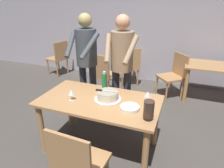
{
  "coord_description": "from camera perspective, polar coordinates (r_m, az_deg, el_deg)",
  "views": [
    {
      "loc": [
        0.92,
        -1.98,
        1.91
      ],
      "look_at": [
        0.1,
        0.19,
        0.9
      ],
      "focal_mm": 31.81,
      "sensor_mm": 36.0,
      "label": 1
    }
  ],
  "objects": [
    {
      "name": "main_dining_table",
      "position": [
        2.53,
        -3.59,
        -6.89
      ],
      "size": [
        1.5,
        0.82,
        0.75
      ],
      "color": "tan",
      "rests_on": "ground_plane"
    },
    {
      "name": "wine_glass_near",
      "position": [
        2.41,
        10.22,
        -2.95
      ],
      "size": [
        0.08,
        0.08,
        0.14
      ],
      "color": "silver",
      "rests_on": "main_dining_table"
    },
    {
      "name": "person_cutting_cake",
      "position": [
        2.86,
        2.83,
        6.47
      ],
      "size": [
        0.47,
        0.56,
        1.72
      ],
      "color": "#2D2D38",
      "rests_on": "ground_plane"
    },
    {
      "name": "background_chair_0",
      "position": [
        4.07,
        -2.21,
        3.06
      ],
      "size": [
        0.54,
        0.54,
        0.9
      ],
      "color": "tan",
      "rests_on": "ground_plane"
    },
    {
      "name": "person_standing_beside",
      "position": [
        3.11,
        -7.33,
        7.69
      ],
      "size": [
        0.47,
        0.55,
        1.72
      ],
      "color": "#2D2D38",
      "rests_on": "ground_plane"
    },
    {
      "name": "background_table",
      "position": [
        4.29,
        26.66,
        2.81
      ],
      "size": [
        1.0,
        0.7,
        0.74
      ],
      "color": "tan",
      "rests_on": "ground_plane"
    },
    {
      "name": "background_chair_2",
      "position": [
        4.59,
        5.01,
        5.38
      ],
      "size": [
        0.6,
        0.6,
        0.9
      ],
      "color": "tan",
      "rests_on": "ground_plane"
    },
    {
      "name": "water_bottle",
      "position": [
        2.73,
        -2.19,
        0.95
      ],
      "size": [
        0.07,
        0.07,
        0.25
      ],
      "color": "#1E6B38",
      "rests_on": "main_dining_table"
    },
    {
      "name": "cake_knife",
      "position": [
        2.44,
        -2.9,
        -1.89
      ],
      "size": [
        0.27,
        0.06,
        0.02
      ],
      "color": "silver",
      "rests_on": "cake_on_platter"
    },
    {
      "name": "cake_on_platter",
      "position": [
        2.45,
        -1.25,
        -3.42
      ],
      "size": [
        0.34,
        0.34,
        0.11
      ],
      "color": "silver",
      "rests_on": "main_dining_table"
    },
    {
      "name": "hurricane_lamp",
      "position": [
        2.08,
        10.51,
        -7.37
      ],
      "size": [
        0.11,
        0.11,
        0.21
      ],
      "color": "black",
      "rests_on": "main_dining_table"
    },
    {
      "name": "ground_plane",
      "position": [
        2.9,
        -3.27,
        -17.69
      ],
      "size": [
        14.0,
        14.0,
        0.0
      ],
      "primitive_type": "plane",
      "color": "#4C4742"
    },
    {
      "name": "background_chair_1",
      "position": [
        5.45,
        -15.07,
        7.58
      ],
      "size": [
        0.54,
        0.54,
        0.9
      ],
      "color": "tan",
      "rests_on": "ground_plane"
    },
    {
      "name": "background_chair_3",
      "position": [
        4.23,
        17.37,
        2.75
      ],
      "size": [
        0.62,
        0.62,
        0.9
      ],
      "color": "tan",
      "rests_on": "ground_plane"
    },
    {
      "name": "back_wall",
      "position": [
        4.87,
        10.2,
        16.51
      ],
      "size": [
        10.0,
        0.12,
        2.7
      ],
      "primitive_type": "cube",
      "color": "#ADA8B2",
      "rests_on": "ground_plane"
    },
    {
      "name": "wine_glass_far",
      "position": [
        2.47,
        -11.66,
        -2.37
      ],
      "size": [
        0.08,
        0.08,
        0.14
      ],
      "color": "silver",
      "rests_on": "main_dining_table"
    },
    {
      "name": "chair_near_side",
      "position": [
        2.02,
        -9.78,
        -21.51
      ],
      "size": [
        0.46,
        0.46,
        0.9
      ],
      "color": "tan",
      "rests_on": "ground_plane"
    },
    {
      "name": "plate_stack",
      "position": [
        2.27,
        5.14,
        -6.81
      ],
      "size": [
        0.22,
        0.22,
        0.04
      ],
      "color": "white",
      "rests_on": "main_dining_table"
    }
  ]
}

